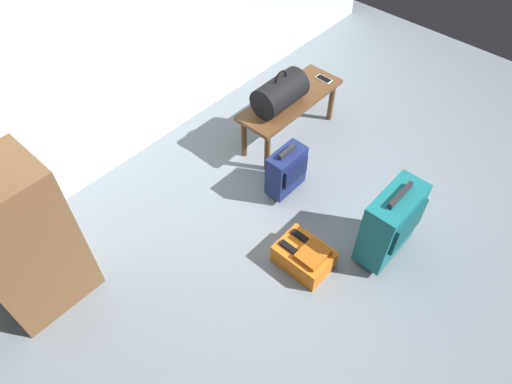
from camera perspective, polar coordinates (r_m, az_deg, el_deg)
The scene contains 8 objects.
ground_plane at distance 3.49m, azimuth 4.96°, elevation -4.73°, with size 6.60×6.60×0.00m, color slate.
bench at distance 3.96m, azimuth 4.29°, elevation 10.84°, with size 1.00×0.36×0.43m.
duffel_bag_black at distance 3.75m, azimuth 3.00°, elevation 12.19°, with size 0.44×0.26×0.34m.
cell_phone at distance 4.15m, azimuth 8.42°, elevation 13.72°, with size 0.07×0.14×0.01m.
suitcase_upright_teal at distance 3.23m, azimuth 16.41°, elevation -3.76°, with size 0.46×0.24×0.64m.
suitcase_small_navy at distance 3.55m, azimuth 3.81°, elevation 2.69°, with size 0.32×0.19×0.46m.
backpack_orange at distance 3.25m, azimuth 6.02°, elevation -7.95°, with size 0.28×0.38×0.21m.
side_cabinet at distance 3.07m, azimuth -27.13°, elevation -5.64°, with size 0.56×0.44×1.10m.
Camera 1 is at (-1.72, -1.15, 2.81)m, focal length 32.18 mm.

